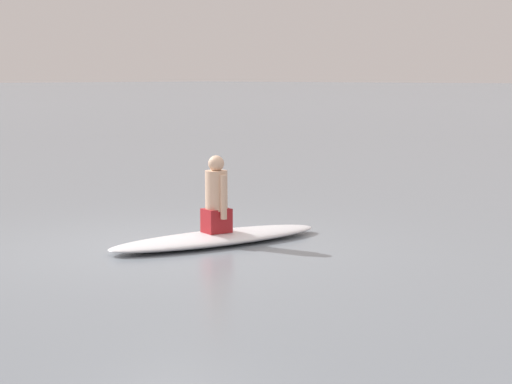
% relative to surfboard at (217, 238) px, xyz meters
% --- Properties ---
extents(ground_plane, '(400.00, 400.00, 0.00)m').
position_rel_surfboard_xyz_m(ground_plane, '(-0.30, -0.54, -0.07)').
color(ground_plane, gray).
extents(surfboard, '(1.37, 2.87, 0.13)m').
position_rel_surfboard_xyz_m(surfboard, '(0.00, 0.00, 0.00)').
color(surfboard, white).
rests_on(surfboard, ground).
extents(person_paddler, '(0.40, 0.35, 0.91)m').
position_rel_surfboard_xyz_m(person_paddler, '(0.00, 0.00, 0.48)').
color(person_paddler, '#A51E23').
rests_on(person_paddler, surfboard).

